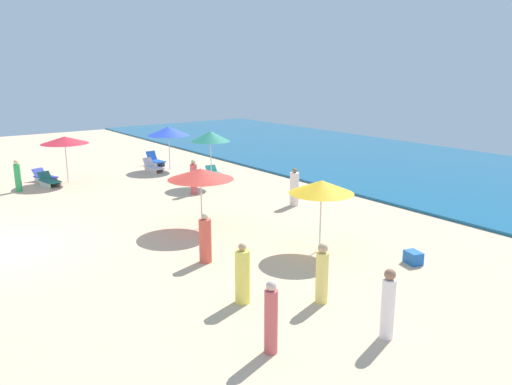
% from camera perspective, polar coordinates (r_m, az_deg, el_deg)
% --- Properties ---
extents(ground_plane, '(60.00, 60.00, 0.00)m').
position_cam_1_polar(ground_plane, '(18.53, -25.78, -5.69)').
color(ground_plane, beige).
extents(ocean, '(60.00, 15.69, 0.12)m').
position_cam_1_polar(ocean, '(30.97, 18.50, 2.54)').
color(ocean, '#165C86').
rests_on(ocean, ground_plane).
extents(umbrella_0, '(2.38, 2.38, 2.46)m').
position_cam_1_polar(umbrella_0, '(29.61, -9.76, 6.78)').
color(umbrella_0, silver).
rests_on(umbrella_0, ground_plane).
extents(lounge_chair_0_0, '(1.36, 0.70, 0.81)m').
position_cam_1_polar(lounge_chair_0_0, '(31.21, -11.19, 3.51)').
color(lounge_chair_0_0, silver).
rests_on(lounge_chair_0_0, ground_plane).
extents(lounge_chair_0_1, '(1.48, 0.71, 0.73)m').
position_cam_1_polar(lounge_chair_0_1, '(29.35, -11.44, 2.78)').
color(lounge_chair_0_1, silver).
rests_on(lounge_chair_0_1, ground_plane).
extents(umbrella_1, '(2.06, 2.06, 2.31)m').
position_cam_1_polar(umbrella_1, '(16.12, 7.33, 0.63)').
color(umbrella_1, silver).
rests_on(umbrella_1, ground_plane).
extents(umbrella_2, '(2.36, 2.36, 2.36)m').
position_cam_1_polar(umbrella_2, '(27.51, -20.61, 5.50)').
color(umbrella_2, silver).
rests_on(umbrella_2, ground_plane).
extents(lounge_chair_2_0, '(1.48, 0.85, 0.65)m').
position_cam_1_polar(lounge_chair_2_0, '(27.34, -22.11, 1.23)').
color(lounge_chair_2_0, silver).
rests_on(lounge_chair_2_0, ground_plane).
extents(lounge_chair_2_1, '(1.47, 1.06, 0.64)m').
position_cam_1_polar(lounge_chair_2_1, '(28.45, -22.55, 1.64)').
color(lounge_chair_2_1, silver).
rests_on(lounge_chair_2_1, ground_plane).
extents(umbrella_3, '(2.39, 2.39, 2.22)m').
position_cam_1_polar(umbrella_3, '(18.43, -6.21, 2.07)').
color(umbrella_3, silver).
rests_on(umbrella_3, ground_plane).
extents(umbrella_4, '(1.96, 1.96, 2.70)m').
position_cam_1_polar(umbrella_4, '(25.30, -5.11, 6.28)').
color(umbrella_4, silver).
rests_on(umbrella_4, ground_plane).
extents(lounge_chair_4_0, '(1.48, 0.76, 0.64)m').
position_cam_1_polar(lounge_chair_4_0, '(27.03, -4.58, 2.08)').
color(lounge_chair_4_0, silver).
rests_on(lounge_chair_4_0, ground_plane).
extents(beachgoer_0, '(0.53, 0.53, 1.54)m').
position_cam_1_polar(beachgoer_0, '(15.48, -5.69, -5.28)').
color(beachgoer_0, '#E45948').
rests_on(beachgoer_0, ground_plane).
extents(beachgoer_1, '(0.31, 0.31, 1.59)m').
position_cam_1_polar(beachgoer_1, '(10.74, 1.69, -13.92)').
color(beachgoer_1, '#D85B5E').
rests_on(beachgoer_1, ground_plane).
extents(beachgoer_2, '(0.41, 0.41, 1.61)m').
position_cam_1_polar(beachgoer_2, '(11.61, 14.53, -12.07)').
color(beachgoer_2, white).
rests_on(beachgoer_2, ground_plane).
extents(beachgoer_3, '(0.52, 0.52, 1.62)m').
position_cam_1_polar(beachgoer_3, '(21.71, 4.31, 0.47)').
color(beachgoer_3, white).
rests_on(beachgoer_3, ground_plane).
extents(beachgoer_4, '(0.54, 0.54, 1.58)m').
position_cam_1_polar(beachgoer_4, '(12.85, -1.51, -9.25)').
color(beachgoer_4, '#F9EB5E').
rests_on(beachgoer_4, ground_plane).
extents(beachgoer_5, '(0.33, 0.33, 1.57)m').
position_cam_1_polar(beachgoer_5, '(12.94, 7.39, -9.07)').
color(beachgoer_5, '#F9E26F').
rests_on(beachgoer_5, ground_plane).
extents(beachgoer_6, '(0.46, 0.46, 1.61)m').
position_cam_1_polar(beachgoer_6, '(23.77, -6.97, 1.61)').
color(beachgoer_6, '#E3565A').
rests_on(beachgoer_6, ground_plane).
extents(beachgoer_7, '(0.40, 0.40, 1.53)m').
position_cam_1_polar(beachgoer_7, '(26.59, -25.08, 1.65)').
color(beachgoer_7, '#34AE5C').
rests_on(beachgoer_7, ground_plane).
extents(cooler_box_0, '(0.61, 0.51, 0.38)m').
position_cam_1_polar(cooler_box_0, '(16.16, 17.16, -6.95)').
color(cooler_box_0, blue).
rests_on(cooler_box_0, ground_plane).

